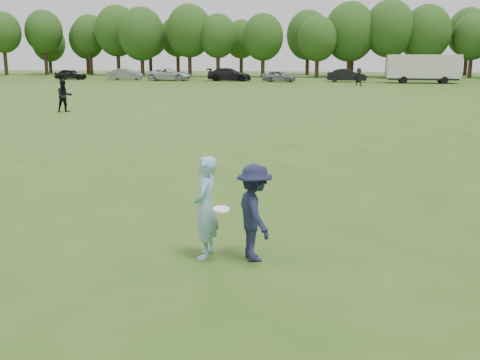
{
  "coord_description": "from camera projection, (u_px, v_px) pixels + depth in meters",
  "views": [
    {
      "loc": [
        1.06,
        -8.47,
        3.3
      ],
      "look_at": [
        -0.56,
        1.16,
        1.1
      ],
      "focal_mm": 42.0,
      "sensor_mm": 36.0,
      "label": 1
    }
  ],
  "objects": [
    {
      "name": "car_c",
      "position": [
        170.0,
        75.0,
        69.89
      ],
      "size": [
        5.45,
        2.54,
        1.51
      ],
      "primitive_type": "imported",
      "rotation": [
        0.0,
        0.0,
        1.56
      ],
      "color": "#BCBDC1",
      "rests_on": "ground"
    },
    {
      "name": "player_far_a",
      "position": [
        64.0,
        96.0,
        32.26
      ],
      "size": [
        1.14,
        1.12,
        1.85
      ],
      "primitive_type": "imported",
      "rotation": [
        0.0,
        0.0,
        0.73
      ],
      "color": "black",
      "rests_on": "ground"
    },
    {
      "name": "car_f",
      "position": [
        347.0,
        75.0,
        66.6
      ],
      "size": [
        4.67,
        1.64,
        1.54
      ],
      "primitive_type": "imported",
      "rotation": [
        0.0,
        0.0,
        1.57
      ],
      "color": "black",
      "rests_on": "ground"
    },
    {
      "name": "treeline",
      "position": [
        350.0,
        33.0,
        81.19
      ],
      "size": [
        130.35,
        18.39,
        11.74
      ],
      "color": "#332114",
      "rests_on": "ground"
    },
    {
      "name": "cargo_trailer",
      "position": [
        423.0,
        67.0,
        63.64
      ],
      "size": [
        9.0,
        2.75,
        3.2
      ],
      "color": "silver",
      "rests_on": "ground"
    },
    {
      "name": "player_far_d",
      "position": [
        359.0,
        77.0,
        58.48
      ],
      "size": [
        1.8,
        0.88,
        1.86
      ],
      "primitive_type": "imported",
      "rotation": [
        0.0,
        0.0,
        0.2
      ],
      "color": "#242424",
      "rests_on": "ground"
    },
    {
      "name": "car_b",
      "position": [
        125.0,
        74.0,
        71.7
      ],
      "size": [
        4.41,
        1.73,
        1.43
      ],
      "primitive_type": "imported",
      "rotation": [
        0.0,
        0.0,
        1.62
      ],
      "color": "slate",
      "rests_on": "ground"
    },
    {
      "name": "defender",
      "position": [
        255.0,
        213.0,
        9.05
      ],
      "size": [
        0.98,
        1.18,
        1.59
      ],
      "primitive_type": "imported",
      "rotation": [
        0.0,
        0.0,
        2.02
      ],
      "color": "#1A1D39",
      "rests_on": "ground"
    },
    {
      "name": "thrower",
      "position": [
        205.0,
        207.0,
        9.17
      ],
      "size": [
        0.42,
        0.62,
        1.69
      ],
      "primitive_type": "imported",
      "rotation": [
        0.0,
        0.0,
        -1.55
      ],
      "color": "#85B7CE",
      "rests_on": "ground"
    },
    {
      "name": "car_e",
      "position": [
        279.0,
        76.0,
        66.59
      ],
      "size": [
        4.16,
        2.1,
        1.36
      ],
      "primitive_type": "imported",
      "rotation": [
        0.0,
        0.0,
        1.44
      ],
      "color": "slate",
      "rests_on": "ground"
    },
    {
      "name": "disc_in_play",
      "position": [
        221.0,
        209.0,
        8.83
      ],
      "size": [
        0.29,
        0.29,
        0.08
      ],
      "color": "white",
      "rests_on": "ground"
    },
    {
      "name": "ground",
      "position": [
        262.0,
        263.0,
        9.05
      ],
      "size": [
        200.0,
        200.0,
        0.0
      ],
      "primitive_type": "plane",
      "color": "#325016",
      "rests_on": "ground"
    },
    {
      "name": "car_a",
      "position": [
        71.0,
        74.0,
        72.66
      ],
      "size": [
        4.07,
        1.76,
        1.37
      ],
      "primitive_type": "imported",
      "rotation": [
        0.0,
        0.0,
        1.61
      ],
      "color": "black",
      "rests_on": "ground"
    },
    {
      "name": "car_d",
      "position": [
        229.0,
        75.0,
        69.01
      ],
      "size": [
        5.48,
        2.41,
        1.57
      ],
      "primitive_type": "imported",
      "rotation": [
        0.0,
        0.0,
        1.53
      ],
      "color": "black",
      "rests_on": "ground"
    }
  ]
}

